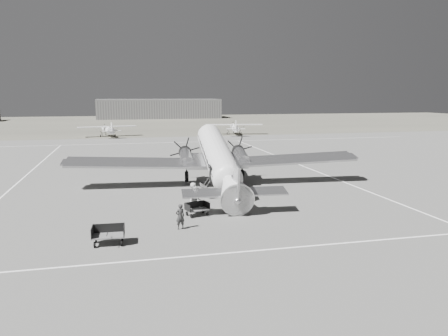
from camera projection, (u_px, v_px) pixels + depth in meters
ground at (225, 192)px, 36.95m from camera, size 260.00×260.00×0.00m
taxi_line_near at (286, 248)px, 23.52m from camera, size 60.00×0.15×0.01m
taxi_line_right at (353, 186)px, 39.69m from camera, size 0.15×80.00×0.01m
taxi_line_left at (21, 180)px, 42.43m from camera, size 0.15×60.00×0.01m
taxi_line_horizon at (171, 142)px, 75.32m from camera, size 90.00×0.15×0.01m
grass_infield at (149, 123)px, 128.08m from camera, size 260.00×90.00×0.01m
hangar_main at (159, 109)px, 152.66m from camera, size 42.00×14.00×6.60m
dc3_airliner at (219, 160)px, 37.82m from camera, size 28.35×20.80×5.13m
light_plane_left at (108, 131)px, 85.37m from camera, size 12.87×11.18×2.35m
light_plane_right at (234, 129)px, 89.96m from camera, size 13.46×11.67×2.46m
baggage_cart_near at (197, 209)px, 29.78m from camera, size 1.87×1.54×0.91m
baggage_cart_far at (108, 235)px, 24.04m from camera, size 1.92×1.40×1.05m
ground_crew at (180, 217)px, 26.74m from camera, size 0.66×0.51×1.59m
ramp_agent at (196, 199)px, 30.65m from camera, size 0.72×0.92×1.87m
passenger at (193, 193)px, 32.85m from camera, size 0.67×0.90×1.66m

